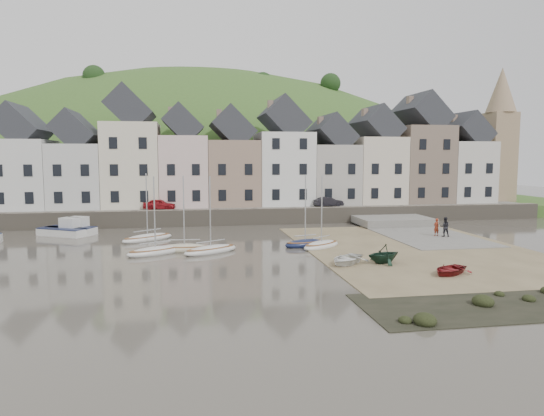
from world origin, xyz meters
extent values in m
plane|color=#484339|center=(0.00, 0.00, 0.00)|extent=(160.00, 160.00, 0.00)
cube|color=#3C5F26|center=(0.00, 32.00, 0.75)|extent=(90.00, 30.00, 1.50)
cube|color=slate|center=(0.00, 20.50, 1.55)|extent=(70.00, 7.00, 0.10)
cube|color=slate|center=(0.00, 17.00, 0.90)|extent=(70.00, 1.20, 1.80)
cube|color=brown|center=(11.00, 0.00, 0.03)|extent=(18.00, 26.00, 0.06)
cube|color=slate|center=(15.00, 8.00, 0.06)|extent=(8.00, 18.00, 0.12)
ellipsoid|color=#3C5F26|center=(-5.00, 60.00, -18.00)|extent=(134.40, 84.00, 84.00)
cylinder|color=#382619|center=(-22.00, 48.00, 18.00)|extent=(0.50, 0.50, 3.00)
sphere|color=#213D19|center=(-22.00, 48.00, 20.50)|extent=(3.60, 3.60, 3.60)
cylinder|color=#382619|center=(-8.00, 52.00, 18.00)|extent=(0.50, 0.50, 3.00)
sphere|color=#213D19|center=(-8.00, 52.00, 20.50)|extent=(3.60, 3.60, 3.60)
cylinder|color=#382619|center=(6.00, 50.00, 18.00)|extent=(0.50, 0.50, 3.00)
sphere|color=#213D19|center=(6.00, 50.00, 20.50)|extent=(3.60, 3.60, 3.60)
cylinder|color=#382619|center=(18.00, 49.00, 18.00)|extent=(0.50, 0.50, 3.00)
sphere|color=#213D19|center=(18.00, 49.00, 20.50)|extent=(3.60, 3.60, 3.60)
cube|color=silver|center=(-26.00, 24.00, 5.50)|extent=(6.00, 8.00, 8.00)
cube|color=gray|center=(-27.50, 24.00, 12.52)|extent=(0.60, 0.90, 1.40)
cube|color=silver|center=(-20.05, 24.00, 5.25)|extent=(5.80, 8.00, 7.50)
cube|color=gray|center=(-21.50, 24.00, 11.92)|extent=(0.60, 0.90, 1.40)
cube|color=beige|center=(-13.90, 24.00, 6.50)|extent=(6.40, 8.00, 10.00)
cube|color=gray|center=(-15.50, 24.00, 14.73)|extent=(0.60, 0.90, 1.40)
cube|color=beige|center=(-7.85, 24.00, 5.75)|extent=(5.60, 8.00, 8.50)
cube|color=gray|center=(-9.25, 24.00, 12.82)|extent=(0.60, 0.90, 1.40)
cube|color=gray|center=(-1.90, 24.00, 5.50)|extent=(6.20, 8.00, 8.00)
cube|color=gray|center=(-3.45, 24.00, 12.62)|extent=(0.60, 0.90, 1.40)
cube|color=silver|center=(4.55, 24.00, 6.00)|extent=(6.60, 8.00, 9.00)
cube|color=gray|center=(2.90, 24.00, 13.83)|extent=(0.60, 0.90, 1.40)
cube|color=#ABA59C|center=(10.80, 24.00, 5.25)|extent=(5.80, 8.00, 7.50)
cube|color=gray|center=(9.35, 24.00, 11.92)|extent=(0.60, 0.90, 1.40)
cube|color=beige|center=(16.75, 24.00, 5.75)|extent=(6.00, 8.00, 8.50)
cube|color=gray|center=(15.25, 24.00, 13.02)|extent=(0.60, 0.90, 1.40)
cube|color=#786556|center=(23.00, 24.00, 6.50)|extent=(6.40, 8.00, 10.00)
cube|color=gray|center=(21.40, 24.00, 14.73)|extent=(0.60, 0.90, 1.40)
cube|color=beige|center=(29.15, 24.00, 5.50)|extent=(5.80, 8.00, 8.00)
cube|color=gray|center=(27.70, 24.00, 12.42)|extent=(0.60, 0.90, 1.40)
cube|color=#997F60|center=(34.55, 24.00, 7.50)|extent=(3.50, 3.50, 12.00)
cone|color=#997F60|center=(34.55, 24.00, 16.50)|extent=(4.00, 4.00, 6.00)
ellipsoid|color=silver|center=(-11.11, 8.08, 0.20)|extent=(5.02, 4.35, 0.84)
ellipsoid|color=brown|center=(-11.11, 8.08, 0.42)|extent=(4.61, 3.99, 0.20)
cylinder|color=#B2B5B7|center=(-11.11, 8.08, 3.30)|extent=(0.10, 0.10, 5.60)
cylinder|color=#B2B5B7|center=(-11.11, 8.08, 0.95)|extent=(2.31, 1.80, 0.08)
ellipsoid|color=silver|center=(-10.03, 1.51, 0.20)|extent=(4.87, 3.66, 0.84)
ellipsoid|color=brown|center=(-10.03, 1.51, 0.42)|extent=(4.47, 3.35, 0.20)
cylinder|color=#B2B5B7|center=(-10.03, 1.51, 3.30)|extent=(0.10, 0.10, 5.60)
cylinder|color=#B2B5B7|center=(-10.03, 1.51, 0.95)|extent=(2.31, 1.37, 0.08)
ellipsoid|color=beige|center=(-7.80, 2.35, 0.20)|extent=(4.68, 1.93, 0.84)
ellipsoid|color=brown|center=(-7.80, 2.35, 0.42)|extent=(4.30, 1.76, 0.20)
cylinder|color=#B2B5B7|center=(-7.80, 2.35, 3.30)|extent=(0.10, 0.10, 5.60)
cylinder|color=#B2B5B7|center=(-7.80, 2.35, 0.95)|extent=(2.50, 0.32, 0.08)
ellipsoid|color=silver|center=(-5.75, 1.31, 0.20)|extent=(4.93, 3.80, 0.84)
ellipsoid|color=brown|center=(-5.75, 1.31, 0.42)|extent=(4.53, 3.48, 0.20)
cylinder|color=#B2B5B7|center=(-5.75, 1.31, 3.30)|extent=(0.10, 0.10, 5.60)
cylinder|color=#B2B5B7|center=(-5.75, 1.31, 0.95)|extent=(2.33, 1.45, 0.08)
ellipsoid|color=silver|center=(3.47, 1.87, 0.20)|extent=(4.30, 3.77, 0.84)
ellipsoid|color=brown|center=(3.47, 1.87, 0.42)|extent=(3.95, 3.45, 0.20)
cylinder|color=#B2B5B7|center=(3.47, 1.87, 3.30)|extent=(0.10, 0.10, 5.60)
cylinder|color=#B2B5B7|center=(3.47, 1.87, 0.95)|extent=(1.92, 1.48, 0.08)
ellipsoid|color=#141D40|center=(2.31, 2.82, 0.20)|extent=(4.10, 2.56, 0.84)
ellipsoid|color=brown|center=(2.31, 2.82, 0.42)|extent=(3.76, 2.34, 0.20)
cylinder|color=#B2B5B7|center=(2.31, 2.82, 3.30)|extent=(0.10, 0.10, 5.60)
cylinder|color=#B2B5B7|center=(2.31, 2.82, 0.95)|extent=(2.03, 0.70, 0.08)
cube|color=silver|center=(-19.42, 12.34, 0.35)|extent=(5.13, 4.01, 0.70)
cube|color=#141D40|center=(-19.42, 12.34, 0.72)|extent=(5.07, 4.00, 0.08)
cube|color=silver|center=(-18.79, 12.73, 1.20)|extent=(2.11, 1.92, 1.00)
cube|color=silver|center=(-18.82, 13.11, 0.35)|extent=(5.17, 3.50, 0.70)
cube|color=#141D40|center=(-18.82, 13.11, 0.72)|extent=(5.10, 3.51, 0.08)
cube|color=silver|center=(-18.14, 13.40, 1.20)|extent=(2.05, 1.78, 1.00)
imported|color=white|center=(3.50, -4.59, 0.41)|extent=(4.13, 4.13, 0.71)
imported|color=#153022|center=(6.16, -4.85, 0.75)|extent=(3.16, 2.92, 1.38)
imported|color=maroon|center=(9.07, -8.69, 0.37)|extent=(3.65, 3.39, 0.62)
imported|color=maroon|center=(15.76, 5.54, 0.95)|extent=(0.68, 0.52, 1.65)
imported|color=black|center=(16.28, 4.93, 1.04)|extent=(1.05, 0.92, 1.84)
imported|color=maroon|center=(-10.60, 19.50, 2.21)|extent=(3.77, 2.02, 1.22)
imported|color=black|center=(9.24, 19.50, 2.18)|extent=(3.65, 1.64, 1.16)
cube|color=black|center=(8.00, -15.00, 0.03)|extent=(14.00, 6.00, 0.05)
ellipsoid|color=black|center=(7.36, -15.04, 0.21)|extent=(1.07, 1.18, 0.70)
ellipsoid|color=black|center=(2.25, -16.87, 0.13)|extent=(0.63, 0.69, 0.41)
ellipsoid|color=black|center=(10.19, -14.77, 0.13)|extent=(0.67, 0.74, 0.44)
ellipsoid|color=black|center=(3.04, -17.24, 0.21)|extent=(1.05, 1.16, 0.68)
ellipsoid|color=black|center=(9.26, -13.63, 0.11)|extent=(0.54, 0.59, 0.35)
camera|label=1|loc=(-7.55, -37.55, 7.65)|focal=32.67mm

